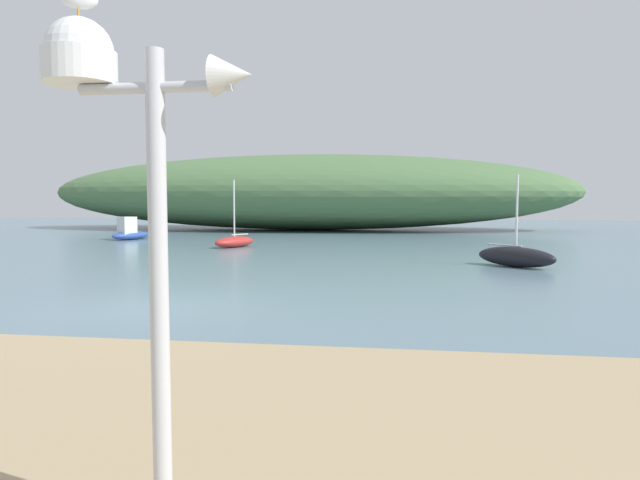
% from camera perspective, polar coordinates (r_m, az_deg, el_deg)
% --- Properties ---
extents(ground_plane, '(120.00, 120.00, 0.00)m').
position_cam_1_polar(ground_plane, '(12.80, -16.52, -6.67)').
color(ground_plane, slate).
extents(distant_hill, '(44.01, 13.53, 6.18)m').
position_cam_1_polar(distant_hill, '(45.87, -1.50, 4.97)').
color(distant_hill, '#517547').
rests_on(distant_hill, ground).
extents(mast_structure, '(1.35, 0.46, 3.29)m').
position_cam_1_polar(mast_structure, '(3.77, -20.57, 11.69)').
color(mast_structure, silver).
rests_on(mast_structure, beach_sand).
extents(sailboat_outer_mooring, '(2.79, 2.58, 3.29)m').
position_cam_1_polar(sailboat_outer_mooring, '(20.83, 19.64, -1.62)').
color(sailboat_outer_mooring, black).
rests_on(sailboat_outer_mooring, ground).
extents(sailboat_west_reach, '(2.04, 2.72, 3.44)m').
position_cam_1_polar(sailboat_west_reach, '(28.38, -8.87, -0.14)').
color(sailboat_west_reach, '#B72D28').
rests_on(sailboat_west_reach, ground).
extents(motorboat_off_point, '(1.93, 2.80, 1.41)m').
position_cam_1_polar(motorboat_off_point, '(35.41, -19.15, 0.80)').
color(motorboat_off_point, '#2D4C9E').
rests_on(motorboat_off_point, ground).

